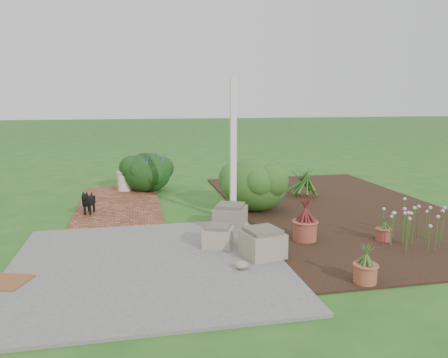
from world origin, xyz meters
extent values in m
plane|color=#235B1C|center=(0.00, 0.00, 0.00)|extent=(80.00, 80.00, 0.00)
cube|color=#5E5E5C|center=(-1.25, -1.75, 0.02)|extent=(3.50, 3.50, 0.04)
cube|color=brown|center=(-1.70, 1.75, 0.02)|extent=(1.60, 3.50, 0.04)
cube|color=black|center=(2.50, 0.50, 0.01)|extent=(4.00, 7.00, 0.03)
cube|color=white|center=(0.30, 0.10, 1.25)|extent=(0.10, 0.10, 2.50)
cube|color=gray|center=(0.27, -1.80, 0.21)|extent=(0.59, 0.59, 0.33)
cube|color=gray|center=(-0.24, -1.29, 0.17)|extent=(0.52, 0.52, 0.27)
cube|color=#726755|center=(0.14, -0.40, 0.21)|extent=(0.66, 0.66, 0.33)
cube|color=black|center=(-2.22, 0.99, 0.27)|extent=(0.21, 0.34, 0.14)
cylinder|color=black|center=(-2.29, 0.89, 0.12)|extent=(0.04, 0.04, 0.16)
cylinder|color=black|center=(-2.20, 0.87, 0.12)|extent=(0.04, 0.04, 0.16)
cylinder|color=black|center=(-2.25, 1.11, 0.12)|extent=(0.04, 0.04, 0.16)
cylinder|color=black|center=(-2.15, 1.09, 0.12)|extent=(0.04, 0.04, 0.16)
sphere|color=black|center=(-2.26, 0.80, 0.39)|extent=(0.13, 0.13, 0.13)
cone|color=black|center=(-2.19, 1.15, 0.37)|extent=(0.07, 0.11, 0.12)
cylinder|color=beige|center=(-1.60, 2.95, 0.26)|extent=(0.43, 0.43, 0.44)
ellipsoid|color=#12411A|center=(0.87, 0.69, 0.55)|extent=(1.54, 1.54, 1.03)
cylinder|color=brown|center=(1.10, -1.25, 0.18)|extent=(0.45, 0.45, 0.29)
cylinder|color=#9B4034|center=(2.26, -1.51, 0.12)|extent=(0.23, 0.23, 0.19)
cylinder|color=#9E4C35|center=(1.20, -2.85, 0.14)|extent=(0.29, 0.29, 0.22)
ellipsoid|color=black|center=(-1.09, 2.94, 0.46)|extent=(1.23, 1.23, 0.93)
camera|label=1|loc=(-1.37, -7.18, 2.13)|focal=35.00mm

